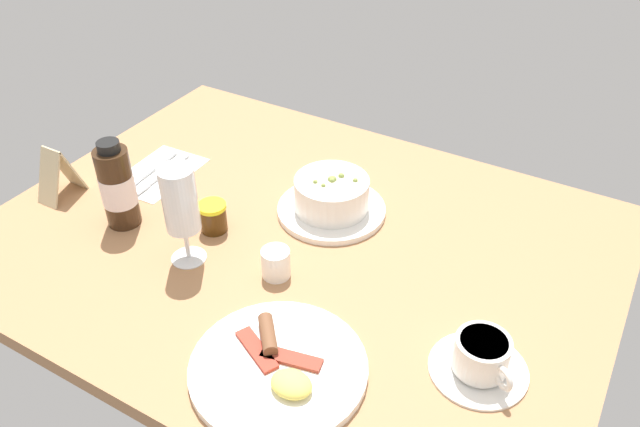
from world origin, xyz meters
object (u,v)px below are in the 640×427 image
object	(u,v)px
menu_card	(58,173)
wine_glass	(180,204)
coffee_cup	(481,358)
breakfast_plate	(279,368)
porridge_bowl	(332,197)
jam_jar	(213,217)
sauce_bottle_brown	(118,187)
cutlery_setting	(157,173)
creamer_jug	(276,263)

from	to	relation	value
menu_card	wine_glass	bearing A→B (deg)	175.76
coffee_cup	breakfast_plate	bearing A→B (deg)	30.45
porridge_bowl	jam_jar	bearing A→B (deg)	43.82
coffee_cup	sauce_bottle_brown	distance (cm)	68.97
cutlery_setting	breakfast_plate	xyz separation A→B (cm)	(-50.10, 30.62, 0.65)
cutlery_setting	menu_card	world-z (taller)	menu_card
cutlery_setting	menu_card	bearing A→B (deg)	54.25
porridge_bowl	breakfast_plate	world-z (taller)	porridge_bowl
wine_glass	sauce_bottle_brown	distance (cm)	17.59
creamer_jug	sauce_bottle_brown	distance (cm)	33.07
jam_jar	breakfast_plate	distance (cm)	35.81
coffee_cup	creamer_jug	size ratio (longest dim) A/B	2.45
sauce_bottle_brown	menu_card	distance (cm)	16.94
creamer_jug	jam_jar	xyz separation A→B (cm)	(16.73, -4.78, 0.19)
coffee_cup	jam_jar	bearing A→B (deg)	-7.92
sauce_bottle_brown	coffee_cup	bearing A→B (deg)	179.34
cutlery_setting	creamer_jug	bearing A→B (deg)	160.56
creamer_jug	porridge_bowl	bearing A→B (deg)	-88.05
creamer_jug	cutlery_setting	bearing A→B (deg)	-19.44
cutlery_setting	creamer_jug	size ratio (longest dim) A/B	3.29
porridge_bowl	cutlery_setting	world-z (taller)	porridge_bowl
wine_glass	jam_jar	world-z (taller)	wine_glass
cutlery_setting	coffee_cup	size ratio (longest dim) A/B	1.34
porridge_bowl	breakfast_plate	size ratio (longest dim) A/B	0.80
coffee_cup	jam_jar	xyz separation A→B (cm)	(52.90, -7.36, 0.14)
breakfast_plate	jam_jar	bearing A→B (deg)	-37.58
creamer_jug	coffee_cup	bearing A→B (deg)	175.91
porridge_bowl	cutlery_setting	distance (cm)	38.53
wine_glass	jam_jar	distance (cm)	12.47
sauce_bottle_brown	breakfast_plate	bearing A→B (deg)	160.97
sauce_bottle_brown	creamer_jug	bearing A→B (deg)	-176.86
wine_glass	jam_jar	xyz separation A→B (cm)	(1.18, -8.74, -8.82)
cutlery_setting	jam_jar	size ratio (longest dim) A/B	3.39
sauce_bottle_brown	porridge_bowl	bearing A→B (deg)	-145.46
wine_glass	breakfast_plate	bearing A→B (deg)	154.31
breakfast_plate	sauce_bottle_brown	bearing A→B (deg)	-19.03
coffee_cup	sauce_bottle_brown	bearing A→B (deg)	-0.66
creamer_jug	jam_jar	distance (cm)	17.40
cutlery_setting	menu_card	xyz separation A→B (cm)	(10.83, 15.05, 5.03)
porridge_bowl	menu_card	distance (cm)	53.26
cutlery_setting	breakfast_plate	bearing A→B (deg)	148.57
coffee_cup	sauce_bottle_brown	size ratio (longest dim) A/B	0.83
wine_glass	sauce_bottle_brown	world-z (taller)	wine_glass
breakfast_plate	menu_card	size ratio (longest dim) A/B	2.39
cutlery_setting	coffee_cup	bearing A→B (deg)	167.78
sauce_bottle_brown	menu_card	bearing A→B (deg)	-1.13
coffee_cup	menu_card	world-z (taller)	menu_card
cutlery_setting	porridge_bowl	bearing A→B (deg)	-170.11
coffee_cup	sauce_bottle_brown	world-z (taller)	sauce_bottle_brown
cutlery_setting	jam_jar	world-z (taller)	jam_jar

